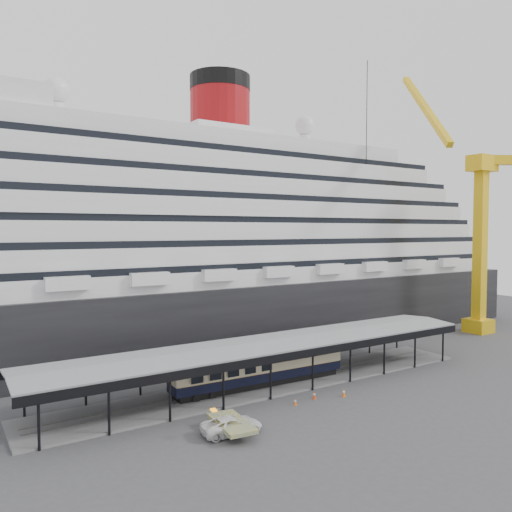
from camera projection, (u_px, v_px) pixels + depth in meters
name	position (u px, v px, depth m)	size (l,w,h in m)	color
ground	(297.00, 397.00, 54.34)	(200.00, 200.00, 0.00)	#3D3D40
cruise_ship	(177.00, 229.00, 80.32)	(130.00, 30.00, 43.90)	black
platform_canopy	(271.00, 365.00, 58.42)	(56.00, 9.18, 5.30)	slate
crane_yellow	(475.00, 220.00, 87.50)	(23.83, 18.78, 47.60)	gold
port_truck	(232.00, 425.00, 44.48)	(2.56, 5.55, 1.54)	white
pullman_carriage	(260.00, 365.00, 57.56)	(21.80, 3.48, 21.33)	black
traffic_cone_left	(295.00, 402.00, 51.85)	(0.47, 0.47, 0.70)	orange
traffic_cone_mid	(344.00, 393.00, 54.51)	(0.48, 0.48, 0.83)	orange
traffic_cone_right	(314.00, 395.00, 53.75)	(0.41, 0.41, 0.78)	#DC3E0C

